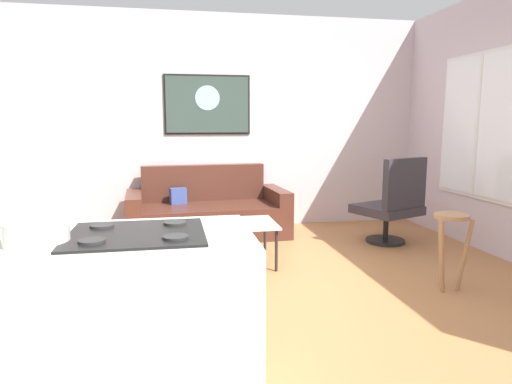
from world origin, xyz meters
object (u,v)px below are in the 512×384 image
object	(u,v)px
couch	(207,214)
armchair	(393,204)
coffee_table	(232,227)
bar_stool	(450,234)
mixing_bowl	(36,233)
wall_painting	(207,105)

from	to	relation	value
couch	armchair	bearing A→B (deg)	-21.08
coffee_table	bar_stool	world-z (taller)	bar_stool
coffee_table	armchair	xyz separation A→B (m)	(1.94, 0.44, 0.09)
coffee_table	mixing_bowl	xyz separation A→B (m)	(-1.12, -2.34, 0.56)
armchair	bar_stool	world-z (taller)	armchair
couch	wall_painting	xyz separation A→B (m)	(0.06, 0.44, 1.36)
bar_stool	mixing_bowl	distance (m)	3.18
coffee_table	wall_painting	distance (m)	2.09
couch	wall_painting	size ratio (longest dim) A/B	1.78
bar_stool	couch	bearing A→B (deg)	129.79
couch	bar_stool	size ratio (longest dim) A/B	3.05
couch	coffee_table	bearing A→B (deg)	-83.32
coffee_table	armchair	size ratio (longest dim) A/B	0.85
bar_stool	mixing_bowl	size ratio (longest dim) A/B	2.52
mixing_bowl	couch	bearing A→B (deg)	74.70
couch	armchair	distance (m)	2.24
mixing_bowl	coffee_table	bearing A→B (deg)	64.37
armchair	bar_stool	distance (m)	1.45
couch	coffee_table	distance (m)	1.25
couch	mixing_bowl	world-z (taller)	mixing_bowl
armchair	wall_painting	size ratio (longest dim) A/B	0.91
armchair	mixing_bowl	distance (m)	4.16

